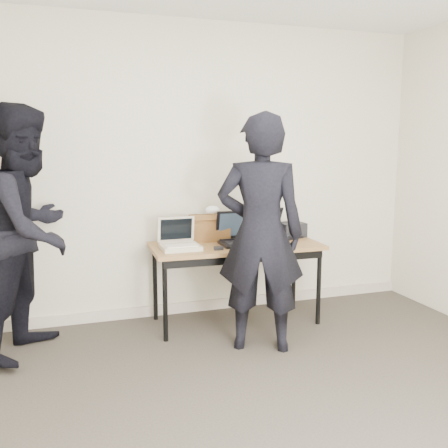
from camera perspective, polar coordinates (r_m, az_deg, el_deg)
name	(u,v)px	position (r m, az deg, el deg)	size (l,w,h in m)	color
room	(304,196)	(2.54, 9.17, 3.19)	(4.60, 4.60, 2.80)	#3E372F
desk	(236,251)	(4.44, 1.43, -3.09)	(1.52, 0.69, 0.72)	brown
laptop_beige	(179,243)	(4.26, -5.13, -2.13)	(0.32, 0.32, 0.26)	#C1B59B
laptop_center	(240,236)	(4.45, 1.80, -1.43)	(0.38, 0.37, 0.29)	black
laptop_right	(275,231)	(4.76, 5.89, -0.82)	(0.47, 0.46, 0.27)	black
leather_satchel	(210,227)	(4.56, -1.65, -0.37)	(0.37, 0.21, 0.25)	brown
tissue	(213,210)	(4.55, -1.31, 1.61)	(0.13, 0.10, 0.08)	white
equipment_box	(292,230)	(4.83, 7.74, -0.64)	(0.23, 0.20, 0.13)	black
power_brick	(219,248)	(4.20, -0.63, -2.78)	(0.08, 0.05, 0.03)	black
cables	(260,241)	(4.57, 4.16, -1.93)	(0.67, 0.45, 0.01)	black
person_typist	(260,234)	(3.85, 4.18, -1.11)	(0.67, 0.44, 1.84)	black
person_observer	(29,231)	(4.07, -21.41, -0.75)	(0.92, 0.72, 1.90)	black
baseboard	(194,306)	(4.89, -3.46, -9.37)	(4.50, 0.03, 0.10)	#C0B29F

